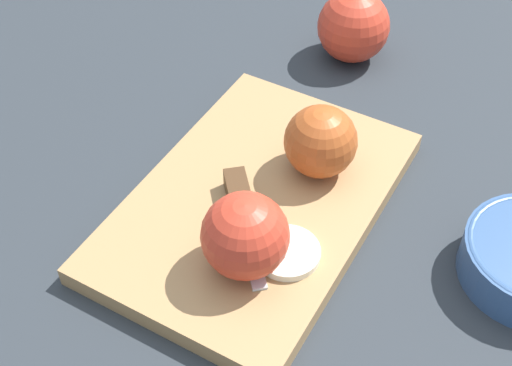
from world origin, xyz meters
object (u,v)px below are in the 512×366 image
at_px(apple_half_left, 321,142).
at_px(apple_half_right, 245,236).
at_px(knife, 240,201).
at_px(apple_whole, 353,26).

relative_size(apple_half_left, apple_half_right, 0.94).
bearing_deg(apple_half_left, knife, -103.76).
height_order(apple_half_right, knife, apple_half_right).
distance_m(apple_half_left, knife, 0.10).
distance_m(apple_half_left, apple_whole, 0.23).
bearing_deg(apple_whole, apple_half_right, 21.00).
distance_m(apple_half_left, apple_half_right, 0.15).
relative_size(apple_half_left, apple_whole, 0.74).
distance_m(apple_half_right, apple_whole, 0.38).
xyz_separation_m(knife, apple_whole, (-0.30, -0.08, 0.01)).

